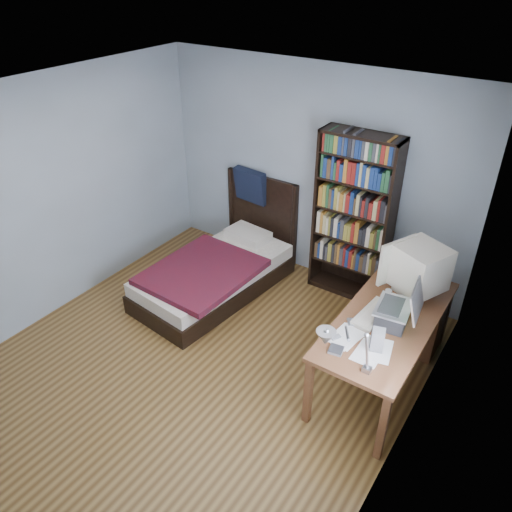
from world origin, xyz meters
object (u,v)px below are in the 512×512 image
soda_can (388,295)px  desk (403,316)px  speaker (378,340)px  bookshelf (353,218)px  laptop (395,313)px  desk_lamp (333,341)px  crt_monitor (417,267)px  bed (219,269)px  keyboard (373,314)px

soda_can → desk: bearing=67.9°
speaker → bookshelf: 1.84m
laptop → bookshelf: size_ratio=0.23×
desk → bookshelf: 1.22m
desk_lamp → soda_can: size_ratio=5.96×
crt_monitor → laptop: bearing=-88.2°
desk → bed: bearing=-176.1°
soda_can → bookshelf: bearing=130.6°
desk_lamp → soda_can: (-0.08, 1.34, -0.48)m
soda_can → bed: 2.11m
desk_lamp → desk: bearing=89.0°
desk → laptop: (0.06, -0.55, 0.43)m
crt_monitor → soda_can: size_ratio=5.27×
soda_can → bookshelf: size_ratio=0.06×
laptop → speaker: (0.00, -0.38, -0.02)m
soda_can → bed: size_ratio=0.05×
desk_lamp → soda_can: 1.42m
bed → desk: bearing=3.9°
soda_can → desk_lamp: bearing=-86.7°
desk_lamp → bookshelf: (-0.85, 2.24, -0.31)m
bookshelf → desk: bearing=-36.5°
desk → laptop: size_ratio=3.85×
keyboard → soda_can: (0.02, 0.28, 0.04)m
laptop → desk_lamp: size_ratio=0.67×
desk → keyboard: size_ratio=3.67×
keyboard → bed: (-2.02, 0.39, -0.49)m
speaker → bed: (-2.21, 0.78, -0.57)m
crt_monitor → keyboard: crt_monitor is taller
desk_lamp → bookshelf: 2.42m
laptop → crt_monitor: bearing=91.8°
laptop → speaker: size_ratio=2.26×
speaker → soda_can: size_ratio=1.76×
speaker → bed: bearing=143.6°
desk_lamp → bed: 2.76m
soda_can → bed: bearing=177.0°
keyboard → desk: bearing=82.2°
desk_lamp → keyboard: 1.18m
keyboard → laptop: bearing=1.5°
crt_monitor → laptop: size_ratio=1.32×
keyboard → bookshelf: size_ratio=0.25×
speaker → desk: bearing=77.1°
speaker → laptop: bearing=73.4°
soda_can → bookshelf: bookshelf is taller
speaker → keyboard: bearing=99.4°
soda_can → laptop: bearing=-60.3°
desk_lamp → keyboard: (-0.10, 1.06, -0.52)m
laptop → keyboard: laptop is taller
desk_lamp → bookshelf: size_ratio=0.35×
crt_monitor → keyboard: (-0.17, -0.52, -0.27)m
keyboard → speaker: bearing=-58.0°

